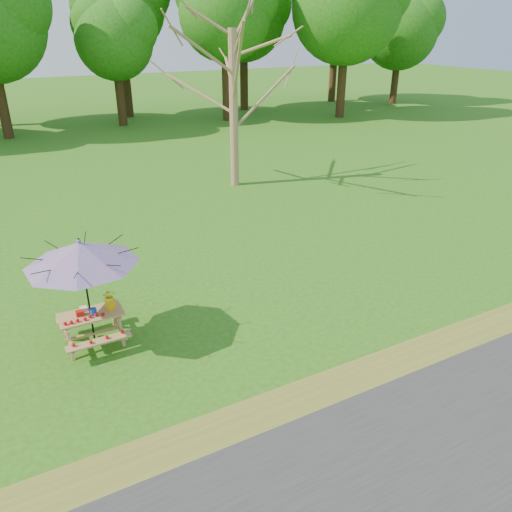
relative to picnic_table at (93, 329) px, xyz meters
name	(u,v)px	position (x,y,z in m)	size (l,w,h in m)	color
ground	(274,313)	(3.69, -0.70, -0.33)	(120.00, 120.00, 0.00)	#2E6012
road	(454,478)	(3.69, -5.70, -0.32)	(120.00, 4.00, 0.01)	#303032
drygrass_strip	(354,386)	(3.69, -3.50, -0.32)	(120.00, 1.20, 0.01)	olive
picnic_table	(93,329)	(0.00, 0.00, 0.00)	(1.20, 1.32, 0.67)	#A7764B
patio_umbrella	(81,254)	(0.00, 0.00, 1.62)	(2.58, 2.58, 2.25)	black
produce_bins	(87,311)	(-0.06, 0.03, 0.40)	(0.37, 0.39, 0.13)	#AD180D
tomatoes_row	(84,319)	(-0.15, -0.18, 0.38)	(0.77, 0.13, 0.07)	red
flower_bucket	(110,298)	(0.40, 0.01, 0.57)	(0.29, 0.26, 0.43)	#F9AE0D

